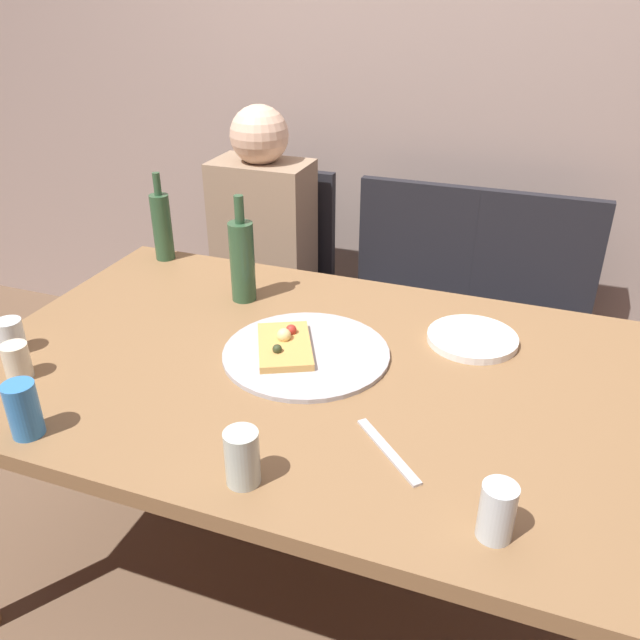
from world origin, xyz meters
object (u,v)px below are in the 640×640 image
Objects in this scene: pizza_slice_last at (285,345)px; beer_bottle at (162,225)px; wine_bottle at (242,260)px; guest_in_sweater at (254,255)px; tumbler_near at (242,457)px; dining_table at (314,388)px; short_glass at (11,336)px; wine_glass at (497,511)px; soda_can at (23,410)px; plate_stack at (472,338)px; chair_right at (527,311)px; table_knife at (388,451)px; tumbler_far at (17,361)px; chair_middle at (406,292)px; pizza_tray at (306,353)px; chair_left at (272,271)px.

beer_bottle is at bearing 145.29° from pizza_slice_last.
guest_in_sweater is (-0.21, 0.50, -0.21)m from wine_bottle.
guest_in_sweater reaches higher than tumbler_near.
tumbler_near is (0.02, -0.42, 0.12)m from dining_table.
pizza_slice_last is 2.96× the size of short_glass.
short_glass is at bearing 170.60° from wine_glass.
plate_stack is at bearing 41.06° from soda_can.
wine_bottle is 0.35× the size of chair_right.
soda_can is at bearing 59.99° from table_knife.
chair_middle is at bearing 61.52° from tumbler_far.
tumbler_far is 1.40m from chair_middle.
soda_can is (-0.14, -0.72, -0.06)m from wine_bottle.
plate_stack is (0.32, 0.68, -0.05)m from tumbler_near.
pizza_tray is at bearing 48.94° from soda_can.
wine_bottle reaches higher than dining_table.
beer_bottle reaches higher than chair_right.
soda_can reaches higher than short_glass.
tumbler_far is at bearing 174.27° from wine_glass.
chair_right is (0.78, 0.65, -0.34)m from wine_bottle.
chair_left is at bearing 0.00° from chair_right.
chair_middle is at bearing 90.00° from tumbler_near.
soda_can is 0.14× the size of chair_left.
pizza_slice_last is 0.75m from beer_bottle.
chair_left reaches higher than dining_table.
wine_bottle is at bearing 140.70° from pizza_tray.
tumbler_far is at bearing 85.10° from chair_left.
wine_glass is at bearing 130.85° from guest_in_sweater.
short_glass is at bearing 138.57° from tumbler_far.
pizza_tray is at bearing 139.64° from wine_glass.
beer_bottle is (-0.61, 0.42, 0.09)m from pizza_slice_last.
tumbler_far is (-0.64, -0.29, 0.11)m from dining_table.
plate_stack is at bearing -11.09° from beer_bottle.
pizza_slice_last is 1.10× the size of plate_stack.
wine_bottle is at bearing 133.80° from pizza_slice_last.
dining_table is 19.33× the size of tumbler_far.
short_glass is (-0.42, -0.47, -0.08)m from wine_bottle.
chair_right is (-0.02, 1.32, -0.27)m from wine_glass.
soda_can is 1.40m from chair_left.
tumbler_near is at bearing 90.00° from chair_middle.
guest_in_sweater is (0.21, 0.97, -0.13)m from short_glass.
tumbler_far is (-0.66, 0.14, -0.01)m from tumbler_near.
wine_bottle is 1.42× the size of table_knife.
pizza_slice_last is 0.47m from tumbler_near.
tumbler_near is 0.46m from wine_glass.
tumbler_near is 0.13× the size of chair_right.
tumbler_near reaches higher than pizza_tray.
chair_left reaches higher than pizza_tray.
chair_right is at bearing 63.56° from dining_table.
table_knife is at bearing 2.33° from tumbler_far.
chair_left is (0.17, 0.47, -0.33)m from beer_bottle.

